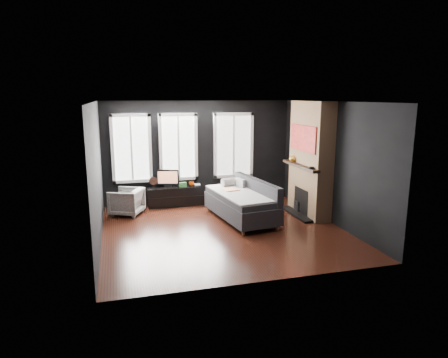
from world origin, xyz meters
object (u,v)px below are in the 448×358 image
object	(u,v)px
armchair	(126,200)
mug	(191,183)
sofa	(241,200)
media_console	(176,196)
monitor	(168,177)
book	(194,181)
mantel_vase	(293,158)

from	to	relation	value
armchair	mug	distance (m)	1.77
sofa	media_console	world-z (taller)	sofa
monitor	book	bearing A→B (deg)	20.00
mug	media_console	bearing A→B (deg)	175.96
media_console	mantel_vase	bearing A→B (deg)	-24.41
media_console	mug	world-z (taller)	mug
mug	mantel_vase	world-z (taller)	mantel_vase
armchair	mantel_vase	distance (m)	4.16
media_console	monitor	bearing A→B (deg)	-179.91
sofa	mantel_vase	size ratio (longest dim) A/B	12.28
monitor	mantel_vase	world-z (taller)	mantel_vase
book	monitor	bearing A→B (deg)	-174.65
sofa	mug	bearing A→B (deg)	109.75
sofa	book	distance (m)	1.86
book	sofa	bearing A→B (deg)	-66.32
book	armchair	bearing A→B (deg)	-161.22
armchair	media_console	size ratio (longest dim) A/B	0.48
armchair	book	world-z (taller)	book
sofa	mantel_vase	xyz separation A→B (m)	(1.47, 0.45, 0.85)
media_console	mug	bearing A→B (deg)	-4.97
sofa	monitor	bearing A→B (deg)	123.66
sofa	armchair	size ratio (longest dim) A/B	3.07
media_console	book	distance (m)	0.63
mug	book	xyz separation A→B (m)	(0.10, 0.09, 0.04)
monitor	mantel_vase	distance (m)	3.21
sofa	book	xyz separation A→B (m)	(-0.75, 1.70, 0.14)
sofa	monitor	size ratio (longest dim) A/B	3.72
sofa	armchair	distance (m)	2.76
armchair	mug	bearing A→B (deg)	132.25
sofa	mantel_vase	bearing A→B (deg)	9.02
mantel_vase	armchair	bearing A→B (deg)	170.81
book	mantel_vase	bearing A→B (deg)	-29.46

